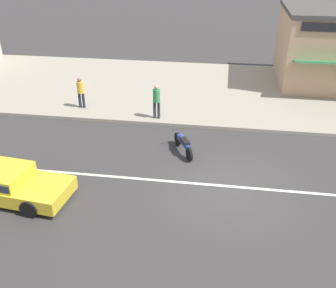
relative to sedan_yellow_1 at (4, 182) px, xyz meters
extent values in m
plane|color=#383535|center=(7.55, 1.70, -0.54)|extent=(160.00, 160.00, 0.00)
cube|color=silver|center=(7.55, 1.70, -0.53)|extent=(50.40, 0.14, 0.01)
cube|color=#9E9384|center=(7.55, 11.33, -0.46)|extent=(68.00, 10.00, 0.15)
cube|color=yellow|center=(0.04, 0.00, -0.13)|extent=(4.69, 2.18, 0.48)
cube|color=yellow|center=(-0.02, 0.00, 0.32)|extent=(1.86, 1.71, 0.42)
cube|color=#28333D|center=(-0.02, 0.00, 0.32)|extent=(1.79, 1.74, 0.27)
cylinder|color=black|center=(1.35, -0.96, -0.24)|extent=(0.62, 0.28, 0.60)
cylinder|color=black|center=(1.53, 0.65, -0.24)|extent=(0.62, 0.28, 0.60)
cylinder|color=black|center=(5.40, 4.55, -0.26)|extent=(0.34, 0.54, 0.56)
cylinder|color=black|center=(6.02, 3.33, -0.26)|extent=(0.34, 0.54, 0.56)
cube|color=#23479E|center=(5.71, 3.94, -0.06)|extent=(0.65, 1.10, 0.18)
cube|color=black|center=(5.79, 3.79, 0.08)|extent=(0.49, 0.66, 0.12)
ellipsoid|color=#23479E|center=(5.60, 4.15, 0.06)|extent=(0.40, 0.47, 0.22)
cylinder|color=#232326|center=(5.41, 4.52, 0.24)|extent=(0.51, 0.28, 0.03)
cylinder|color=#232838|center=(-0.03, 7.58, 0.01)|extent=(0.14, 0.14, 0.79)
cylinder|color=#232838|center=(0.17, 7.58, 0.01)|extent=(0.14, 0.14, 0.79)
cylinder|color=gold|center=(0.07, 7.58, 0.70)|extent=(0.34, 0.34, 0.59)
sphere|color=#997051|center=(0.07, 7.58, 1.10)|extent=(0.21, 0.21, 0.21)
cylinder|color=#333338|center=(3.99, 6.85, 0.03)|extent=(0.14, 0.14, 0.84)
cylinder|color=#333338|center=(4.19, 6.85, 0.03)|extent=(0.14, 0.14, 0.84)
cylinder|color=#389956|center=(4.09, 6.85, 0.77)|extent=(0.34, 0.34, 0.63)
sphere|color=#D6AD89|center=(4.09, 6.85, 1.20)|extent=(0.23, 0.23, 0.23)
camera|label=1|loc=(7.21, -10.23, 7.48)|focal=42.00mm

